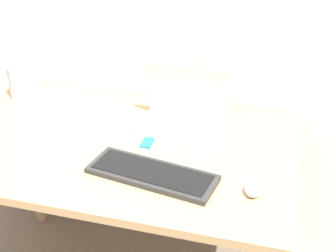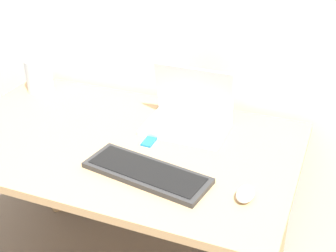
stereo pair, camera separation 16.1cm
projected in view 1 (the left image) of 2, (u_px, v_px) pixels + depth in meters
The scene contains 6 objects.
desk at pixel (118, 163), 1.75m from camera, with size 1.30×0.79×0.76m.
laptop at pixel (183, 114), 1.79m from camera, with size 0.31×0.22×0.23m.
keyboard at pixel (152, 174), 1.52m from camera, with size 0.44×0.22×0.02m.
mouse at pixel (254, 188), 1.44m from camera, with size 0.05×0.09×0.03m.
vase at pixel (22, 75), 2.00m from camera, with size 0.12×0.12×0.21m.
mp3_player at pixel (147, 143), 1.69m from camera, with size 0.04×0.06×0.01m.
Camera 1 is at (0.57, -0.96, 1.64)m, focal length 50.00 mm.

